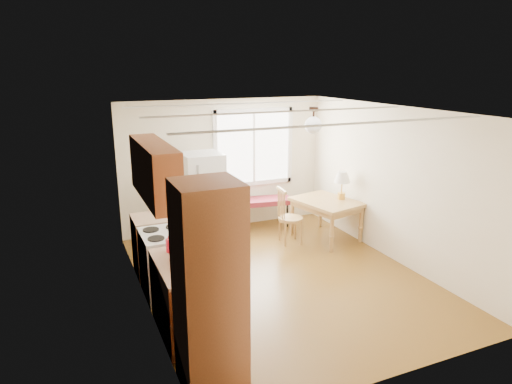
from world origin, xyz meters
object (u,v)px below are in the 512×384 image
refrigerator (203,199)px  bench (259,202)px  dining_table (326,206)px  chair (286,212)px

refrigerator → bench: 1.30m
refrigerator → dining_table: refrigerator is taller
bench → chair: (0.11, -0.94, 0.05)m
dining_table → chair: size_ratio=1.33×
refrigerator → chair: bearing=-26.2°
dining_table → bench: bearing=118.2°
chair → refrigerator: bearing=161.9°
refrigerator → dining_table: (2.12, -0.70, -0.19)m
refrigerator → dining_table: 2.24m
dining_table → chair: (-0.78, 0.08, -0.05)m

